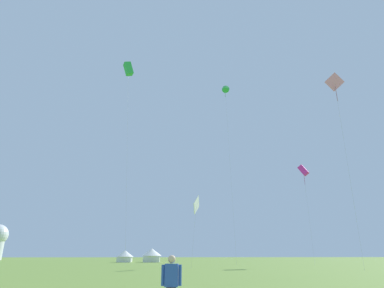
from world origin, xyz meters
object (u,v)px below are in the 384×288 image
kite_pink_diamond (335,84)px  festival_tent_left (125,256)px  kite_white_diamond (196,205)px  festival_tent_right (152,255)px  kite_magenta_box (303,170)px  kite_green_delta (225,89)px  kite_green_box (128,69)px

kite_pink_diamond → festival_tent_left: 56.83m
kite_white_diamond → festival_tent_right: bearing=103.5°
kite_magenta_box → kite_green_delta: (-13.26, 2.96, 17.98)m
kite_white_diamond → festival_tent_right: size_ratio=2.12×
kite_pink_diamond → festival_tent_left: kite_pink_diamond is taller
kite_magenta_box → festival_tent_left: kite_magenta_box is taller
kite_magenta_box → festival_tent_right: 39.49m
kite_green_delta → kite_magenta_box: bearing=-12.6°
kite_white_diamond → kite_magenta_box: bearing=22.7°
kite_green_box → kite_green_delta: kite_green_delta is taller
kite_white_diamond → festival_tent_left: size_ratio=2.47×
kite_pink_diamond → festival_tent_right: (-26.78, 40.15, -22.83)m
kite_white_diamond → festival_tent_left: 35.79m
kite_green_box → festival_tent_left: bearing=94.2°
kite_green_delta → festival_tent_right: bearing=125.4°
kite_pink_diamond → festival_tent_left: bearing=129.4°
kite_magenta_box → kite_green_delta: bearing=167.4°
kite_green_delta → kite_white_diamond: bearing=-121.7°
kite_pink_diamond → kite_green_delta: bearing=121.8°
kite_magenta_box → kite_green_delta: size_ratio=0.49×
kite_green_delta → festival_tent_left: size_ratio=8.75×
kite_green_box → kite_magenta_box: (32.06, 5.08, -16.65)m
kite_green_delta → kite_white_diamond: size_ratio=3.55×
kite_pink_diamond → kite_white_diamond: 26.15m
festival_tent_left → festival_tent_right: bearing=-0.0°
kite_green_delta → kite_white_diamond: (-7.06, -11.45, -25.67)m
kite_pink_diamond → kite_white_diamond: (-19.07, 7.91, -16.04)m
kite_white_diamond → kite_green_box: bearing=163.8°
kite_magenta_box → kite_white_diamond: kite_magenta_box is taller
kite_magenta_box → festival_tent_right: bearing=139.7°
kite_green_box → festival_tent_right: 42.62m
kite_green_box → kite_white_diamond: 27.23m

